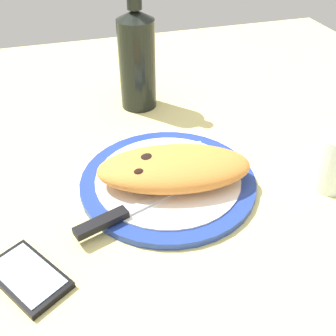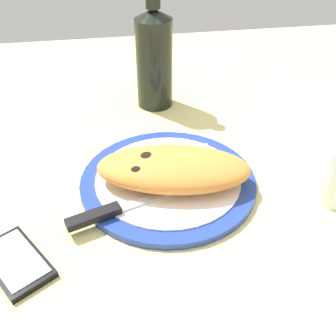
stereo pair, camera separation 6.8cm
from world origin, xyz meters
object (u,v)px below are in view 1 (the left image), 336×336
plate (168,181)px  calzone (174,168)px  fork (152,153)px  wine_bottle (137,58)px  knife (120,214)px  water_glass (333,165)px  smartphone (28,277)px

plate → calzone: 3.71cm
fork → wine_bottle: wine_bottle is taller
fork → knife: (8.88, 14.75, 0.28)cm
calzone → water_glass: bearing=164.9°
wine_bottle → calzone: bearing=87.8°
fork → calzone: bearing=100.1°
knife → water_glass: water_glass is taller
plate → calzone: bearing=122.6°
plate → smartphone: bearing=30.2°
fork → wine_bottle: bearing=-97.1°
plate → fork: 7.70cm
fork → wine_bottle: 23.88cm
calzone → knife: bearing=30.1°
plate → smartphone: (23.69, 13.81, -0.18)cm
plate → water_glass: 27.87cm
plate → smartphone: plate is taller
wine_bottle → smartphone: bearing=59.4°
plate → fork: fork is taller
fork → plate: bearing=96.3°
plate → fork: (0.84, -7.59, 1.02)cm
smartphone → knife: bearing=-154.5°
wine_bottle → plate: bearing=86.4°
water_glass → plate: bearing=-17.0°
knife → plate: bearing=-143.6°
calzone → knife: size_ratio=1.30×
fork → water_glass: (-27.29, 15.66, 2.50)cm
plate → smartphone: size_ratio=2.25×
smartphone → water_glass: 50.60cm
plate → fork: bearing=-83.7°
plate → knife: size_ratio=1.43×
fork → wine_bottle: (-2.70, -21.79, 9.39)cm
water_glass → wine_bottle: bearing=-56.7°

